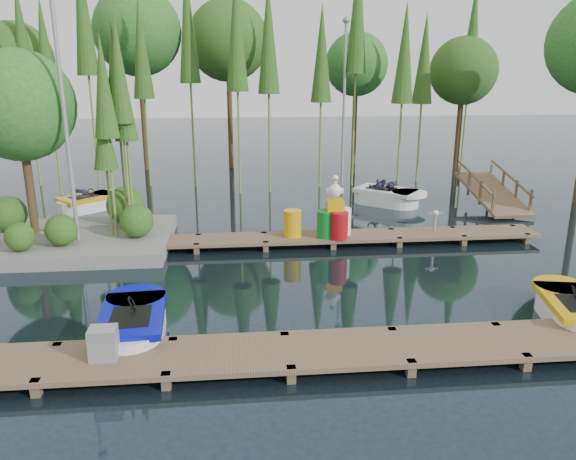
{
  "coord_description": "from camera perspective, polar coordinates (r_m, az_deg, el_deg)",
  "views": [
    {
      "loc": [
        -0.91,
        -13.74,
        5.36
      ],
      "look_at": [
        0.5,
        0.5,
        1.1
      ],
      "focal_mm": 35.0,
      "sensor_mm": 36.0,
      "label": 1
    }
  ],
  "objects": [
    {
      "name": "lamp_rear",
      "position": [
        25.25,
        5.74,
        14.01
      ],
      "size": [
        0.3,
        0.3,
        7.25
      ],
      "color": "gray",
      "rests_on": "ground"
    },
    {
      "name": "boat_yellow_near",
      "position": [
        13.59,
        26.97,
        -7.39
      ],
      "size": [
        1.7,
        2.84,
        0.89
      ],
      "rotation": [
        0.0,
        0.0,
        -0.11
      ],
      "color": "white",
      "rests_on": "ground"
    },
    {
      "name": "yellow_barrel",
      "position": [
        16.98,
        0.46,
        0.69
      ],
      "size": [
        0.55,
        0.55,
        0.82
      ],
      "primitive_type": "cylinder",
      "color": "#D8990B",
      "rests_on": "far_dock"
    },
    {
      "name": "tree_screen",
      "position": [
        24.37,
        -8.73,
        18.18
      ],
      "size": [
        34.42,
        18.53,
        10.31
      ],
      "color": "#45301D",
      "rests_on": "ground"
    },
    {
      "name": "near_dock",
      "position": [
        10.61,
        -0.03,
        -12.33
      ],
      "size": [
        18.0,
        1.5,
        0.5
      ],
      "color": "brown",
      "rests_on": "ground"
    },
    {
      "name": "seagull_post",
      "position": [
        17.98,
        14.75,
        1.25
      ],
      "size": [
        0.44,
        0.24,
        0.71
      ],
      "color": "gray",
      "rests_on": "far_dock"
    },
    {
      "name": "utility_cabinet",
      "position": [
        10.67,
        -18.24,
        -10.88
      ],
      "size": [
        0.48,
        0.4,
        0.59
      ],
      "primitive_type": "cube",
      "color": "gray",
      "rests_on": "near_dock"
    },
    {
      "name": "island",
      "position": [
        18.0,
        -23.29,
        8.3
      ],
      "size": [
        6.2,
        4.2,
        6.75
      ],
      "color": "slate",
      "rests_on": "ground"
    },
    {
      "name": "boat_yellow_far",
      "position": [
        22.63,
        -19.52,
        2.64
      ],
      "size": [
        2.73,
        2.65,
        1.31
      ],
      "rotation": [
        0.0,
        0.0,
        0.4
      ],
      "color": "white",
      "rests_on": "ground"
    },
    {
      "name": "ramp",
      "position": [
        23.04,
        20.01,
        3.62
      ],
      "size": [
        1.5,
        3.94,
        1.49
      ],
      "color": "brown",
      "rests_on": "ground"
    },
    {
      "name": "ground_plane",
      "position": [
        14.78,
        -1.74,
        -4.7
      ],
      "size": [
        90.0,
        90.0,
        0.0
      ],
      "primitive_type": "plane",
      "color": "#1D2D36"
    },
    {
      "name": "boat_blue",
      "position": [
        11.94,
        -15.46,
        -9.32
      ],
      "size": [
        1.42,
        2.86,
        0.94
      ],
      "rotation": [
        0.0,
        0.0,
        0.06
      ],
      "color": "white",
      "rests_on": "ground"
    },
    {
      "name": "lamp_island",
      "position": [
        16.91,
        -21.86,
        11.7
      ],
      "size": [
        0.3,
        0.3,
        7.25
      ],
      "color": "gray",
      "rests_on": "ground"
    },
    {
      "name": "far_dock",
      "position": [
        17.14,
        1.01,
        -0.84
      ],
      "size": [
        15.0,
        1.2,
        0.5
      ],
      "color": "brown",
      "rests_on": "ground"
    },
    {
      "name": "boat_white_far",
      "position": [
        22.49,
        10.05,
        3.35
      ],
      "size": [
        3.12,
        2.9,
        1.39
      ],
      "rotation": [
        0.0,
        0.0,
        0.01
      ],
      "color": "white",
      "rests_on": "ground"
    },
    {
      "name": "drum_cluster",
      "position": [
        16.98,
        4.85,
        1.13
      ],
      "size": [
        1.09,
        1.0,
        1.89
      ],
      "color": "#0C6D1C",
      "rests_on": "far_dock"
    }
  ]
}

